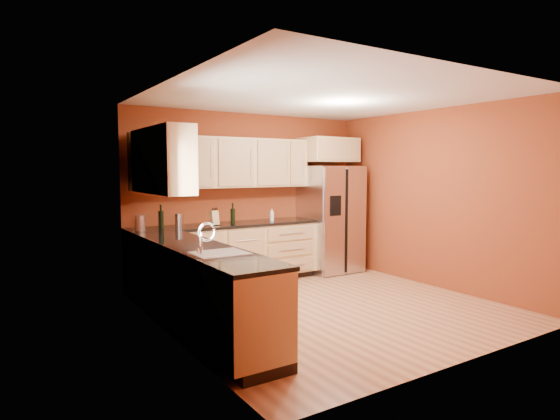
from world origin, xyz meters
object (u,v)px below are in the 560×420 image
object	(u,v)px
refrigerator	(330,219)
canister_left	(140,223)
knife_block	(214,218)
wine_bottle_a	(161,216)
soap_dispenser	(272,215)

from	to	relation	value
refrigerator	canister_left	bearing A→B (deg)	-179.82
refrigerator	knife_block	xyz separation A→B (m)	(-2.12, 0.01, 0.13)
refrigerator	canister_left	distance (m)	3.20
canister_left	knife_block	distance (m)	1.08
wine_bottle_a	knife_block	distance (m)	0.76
soap_dispenser	refrigerator	bearing A→B (deg)	-4.50
canister_left	wine_bottle_a	xyz separation A→B (m)	(0.32, 0.13, 0.06)
refrigerator	soap_dispenser	distance (m)	1.11
wine_bottle_a	knife_block	world-z (taller)	wine_bottle_a
canister_left	knife_block	bearing A→B (deg)	1.27
soap_dispenser	wine_bottle_a	bearing A→B (deg)	179.04
wine_bottle_a	soap_dispenser	xyz separation A→B (m)	(1.77, -0.03, -0.07)
canister_left	soap_dispenser	xyz separation A→B (m)	(2.10, 0.10, -0.01)
refrigerator	knife_block	size ratio (longest dim) A/B	8.63
canister_left	wine_bottle_a	size ratio (longest dim) A/B	0.64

